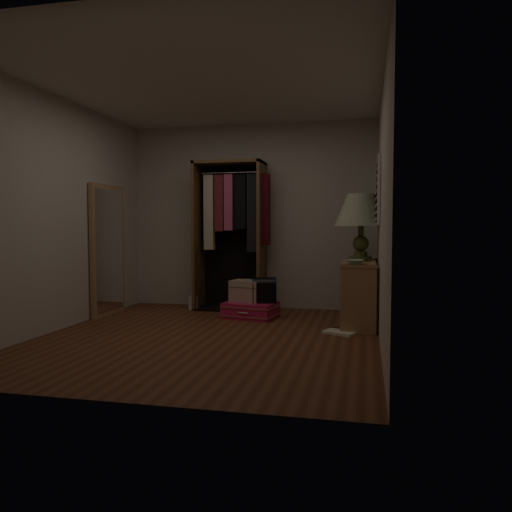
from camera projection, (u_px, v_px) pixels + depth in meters
name	position (u px, v px, depth m)	size (l,w,h in m)	color
ground	(209.00, 337.00, 5.24)	(4.00, 4.00, 0.00)	#582C19
room_walls	(216.00, 194.00, 5.18)	(3.52, 4.02, 2.60)	beige
console_bookshelf	(359.00, 291.00, 5.91)	(0.42, 1.12, 0.75)	#9C704B
open_wardrobe	(234.00, 223.00, 6.93)	(1.04, 0.50, 2.05)	brown
floor_mirror	(108.00, 250.00, 6.53)	(0.06, 0.80, 1.70)	#AE8254
pink_suitcase	(251.00, 310.00, 6.32)	(0.73, 0.58, 0.20)	#BE1748
train_case	(247.00, 291.00, 6.39)	(0.45, 0.36, 0.29)	tan
black_bag	(264.00, 289.00, 6.29)	(0.33, 0.25, 0.32)	black
table_lamp	(361.00, 212.00, 6.08)	(0.83, 0.83, 0.80)	#445027
brass_tray	(360.00, 261.00, 5.80)	(0.30, 0.30, 0.01)	olive
ceramic_bowl	(355.00, 262.00, 5.43)	(0.19, 0.19, 0.05)	#B3D7B8
white_jug	(193.00, 303.00, 6.95)	(0.14, 0.14, 0.22)	white
floor_book	(342.00, 332.00, 5.42)	(0.41, 0.38, 0.03)	#EBE2C6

